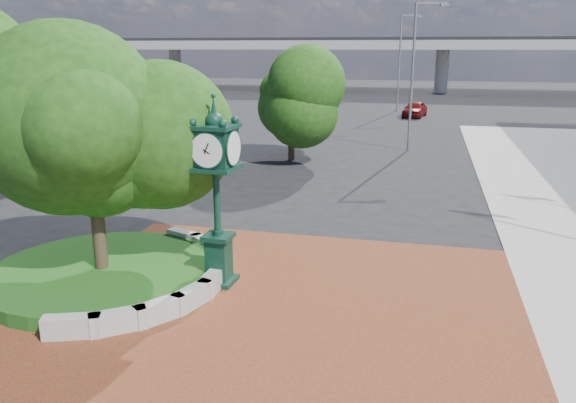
# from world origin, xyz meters

# --- Properties ---
(ground) EXTENTS (200.00, 200.00, 0.00)m
(ground) POSITION_xyz_m (0.00, 0.00, 0.00)
(ground) COLOR black
(ground) RESTS_ON ground
(plaza) EXTENTS (12.00, 12.00, 0.04)m
(plaza) POSITION_xyz_m (0.00, -1.00, 0.02)
(plaza) COLOR maroon
(plaza) RESTS_ON ground
(planter_wall) EXTENTS (2.96, 6.77, 0.54)m
(planter_wall) POSITION_xyz_m (-2.71, -0.00, 0.27)
(planter_wall) COLOR #9E9B93
(planter_wall) RESTS_ON ground
(grass_bed) EXTENTS (6.10, 6.10, 0.40)m
(grass_bed) POSITION_xyz_m (-5.00, 0.00, 0.20)
(grass_bed) COLOR #194914
(grass_bed) RESTS_ON ground
(overpass) EXTENTS (90.00, 12.00, 7.50)m
(overpass) POSITION_xyz_m (-0.22, 70.00, 6.54)
(overpass) COLOR #9E9B93
(overpass) RESTS_ON ground
(tree_planter) EXTENTS (5.20, 5.20, 6.33)m
(tree_planter) POSITION_xyz_m (-5.00, 0.00, 3.72)
(tree_planter) COLOR #38281C
(tree_planter) RESTS_ON ground
(tree_street) EXTENTS (4.40, 4.40, 5.45)m
(tree_street) POSITION_xyz_m (-4.00, 18.00, 3.24)
(tree_street) COLOR #38281C
(tree_street) RESTS_ON ground
(post_clock) EXTENTS (1.10, 1.10, 5.01)m
(post_clock) POSITION_xyz_m (-1.81, 0.57, 2.75)
(post_clock) COLOR black
(post_clock) RESTS_ON ground
(parked_car) EXTENTS (2.47, 4.50, 1.45)m
(parked_car) POSITION_xyz_m (2.28, 40.43, 0.73)
(parked_car) COLOR #580D0C
(parked_car) RESTS_ON ground
(street_lamp_near) EXTENTS (1.93, 0.63, 8.74)m
(street_lamp_near) POSITION_xyz_m (2.57, 22.64, 5.12)
(street_lamp_near) COLOR slate
(street_lamp_near) RESTS_ON ground
(street_lamp_far) EXTENTS (2.05, 0.64, 9.24)m
(street_lamp_far) POSITION_xyz_m (0.62, 45.37, 5.42)
(street_lamp_far) COLOR slate
(street_lamp_far) RESTS_ON ground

